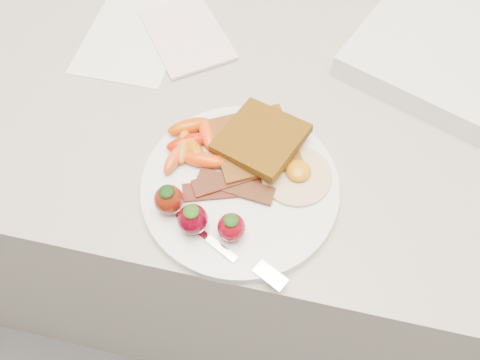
# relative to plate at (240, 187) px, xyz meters

# --- Properties ---
(counter) EXTENTS (2.00, 0.60, 0.90)m
(counter) POSITION_rel_plate_xyz_m (0.03, 0.17, -0.46)
(counter) COLOR gray
(counter) RESTS_ON ground
(plate) EXTENTS (0.27, 0.27, 0.02)m
(plate) POSITION_rel_plate_xyz_m (0.00, 0.00, 0.00)
(plate) COLOR white
(plate) RESTS_ON counter
(toast_lower) EXTENTS (0.15, 0.15, 0.01)m
(toast_lower) POSITION_rel_plate_xyz_m (0.01, 0.06, 0.02)
(toast_lower) COLOR #513513
(toast_lower) RESTS_ON plate
(toast_upper) EXTENTS (0.14, 0.14, 0.02)m
(toast_upper) POSITION_rel_plate_xyz_m (0.01, 0.07, 0.03)
(toast_upper) COLOR black
(toast_upper) RESTS_ON toast_lower
(fried_egg) EXTENTS (0.11, 0.11, 0.02)m
(fried_egg) POSITION_rel_plate_xyz_m (0.07, 0.03, 0.01)
(fried_egg) COLOR silver
(fried_egg) RESTS_ON plate
(bacon_strips) EXTENTS (0.13, 0.09, 0.01)m
(bacon_strips) POSITION_rel_plate_xyz_m (-0.01, -0.01, 0.01)
(bacon_strips) COLOR #41190E
(bacon_strips) RESTS_ON plate
(baby_carrots) EXTENTS (0.10, 0.11, 0.02)m
(baby_carrots) POSITION_rel_plate_xyz_m (-0.08, 0.04, 0.02)
(baby_carrots) COLOR #C31B00
(baby_carrots) RESTS_ON plate
(strawberries) EXTENTS (0.12, 0.06, 0.05)m
(strawberries) POSITION_rel_plate_xyz_m (-0.04, -0.07, 0.03)
(strawberries) COLOR #601507
(strawberries) RESTS_ON plate
(fork) EXTENTS (0.16, 0.08, 0.00)m
(fork) POSITION_rel_plate_xyz_m (0.02, -0.10, 0.01)
(fork) COLOR white
(fork) RESTS_ON plate
(paper_sheet) EXTENTS (0.16, 0.21, 0.00)m
(paper_sheet) POSITION_rel_plate_xyz_m (-0.25, 0.26, -0.01)
(paper_sheet) COLOR white
(paper_sheet) RESTS_ON counter
(notepad) EXTENTS (0.20, 0.21, 0.01)m
(notepad) POSITION_rel_plate_xyz_m (-0.15, 0.27, -0.00)
(notepad) COLOR #F6D3DB
(notepad) RESTS_ON paper_sheet
(appliance) EXTENTS (0.41, 0.38, 0.04)m
(appliance) POSITION_rel_plate_xyz_m (0.30, 0.30, 0.01)
(appliance) COLOR silver
(appliance) RESTS_ON counter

